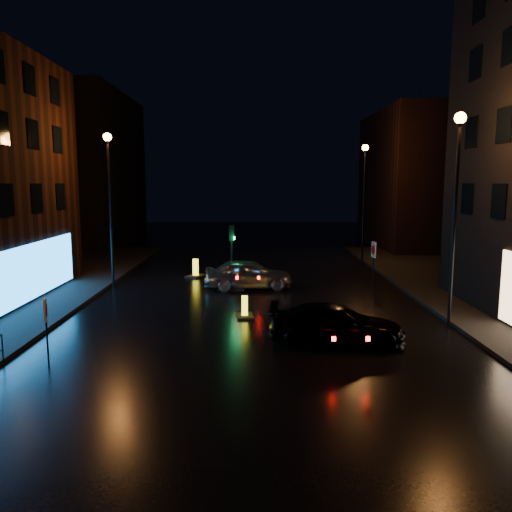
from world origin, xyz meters
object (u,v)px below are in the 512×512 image
object	(u,v)px
road_sign_right	(374,254)
bollard_near	(245,313)
road_sign_left	(46,316)
traffic_signal	(232,278)
silver_hatchback	(248,274)
bollard_far	(196,273)
dark_sedan	(337,324)

from	to	relation	value
road_sign_right	bollard_near	bearing A→B (deg)	34.01
bollard_near	road_sign_left	xyz separation A→B (m)	(-6.11, -5.71, 1.42)
traffic_signal	bollard_near	distance (m)	6.50
silver_hatchback	bollard_far	size ratio (longest dim) A/B	3.14
bollard_near	bollard_far	xyz separation A→B (m)	(-3.16, 9.33, 0.04)
silver_hatchback	traffic_signal	bearing A→B (deg)	57.17
dark_sedan	road_sign_left	bearing A→B (deg)	108.74
road_sign_left	road_sign_right	distance (m)	17.34
bollard_near	road_sign_right	xyz separation A→B (m)	(6.89, 5.77, 1.73)
dark_sedan	bollard_near	size ratio (longest dim) A/B	4.23
traffic_signal	bollard_near	bearing A→B (deg)	-82.85
traffic_signal	bollard_far	distance (m)	3.73
dark_sedan	road_sign_right	size ratio (longest dim) A/B	1.87
bollard_near	road_sign_left	world-z (taller)	road_sign_left
bollard_far	road_sign_left	distance (m)	15.39
bollard_far	traffic_signal	bearing A→B (deg)	-26.12
bollard_far	road_sign_right	world-z (taller)	road_sign_right
silver_hatchback	bollard_far	bearing A→B (deg)	41.77
silver_hatchback	road_sign_right	xyz separation A→B (m)	(6.77, -0.12, 1.13)
bollard_near	dark_sedan	bearing A→B (deg)	-53.13
traffic_signal	road_sign_left	xyz separation A→B (m)	(-5.30, -12.15, 1.12)
bollard_near	road_sign_right	size ratio (longest dim) A/B	0.44
silver_hatchback	bollard_far	xyz separation A→B (m)	(-3.27, 3.44, -0.56)
traffic_signal	road_sign_right	size ratio (longest dim) A/B	1.34
traffic_signal	road_sign_right	xyz separation A→B (m)	(7.70, -0.68, 1.43)
silver_hatchback	road_sign_left	size ratio (longest dim) A/B	2.19
traffic_signal	silver_hatchback	distance (m)	1.12
dark_sedan	bollard_near	world-z (taller)	dark_sedan
silver_hatchback	road_sign_left	world-z (taller)	road_sign_left
silver_hatchback	road_sign_right	bearing A→B (deg)	-92.79
dark_sedan	road_sign_right	world-z (taller)	road_sign_right
dark_sedan	bollard_far	bearing A→B (deg)	32.74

